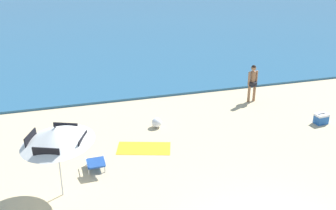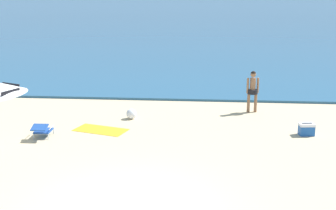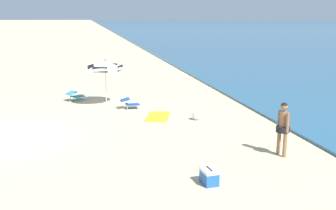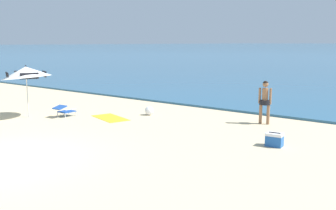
{
  "view_description": "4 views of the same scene",
  "coord_description": "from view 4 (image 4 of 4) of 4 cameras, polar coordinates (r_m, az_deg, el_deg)",
  "views": [
    {
      "loc": [
        -4.49,
        -6.39,
        6.79
      ],
      "look_at": [
        -0.8,
        6.37,
        1.15
      ],
      "focal_mm": 43.72,
      "sensor_mm": 36.0,
      "label": 1
    },
    {
      "loc": [
        1.7,
        -9.43,
        4.88
      ],
      "look_at": [
        0.43,
        5.81,
        0.89
      ],
      "focal_mm": 49.43,
      "sensor_mm": 36.0,
      "label": 2
    },
    {
      "loc": [
        14.01,
        2.7,
        4.13
      ],
      "look_at": [
        1.11,
        5.4,
        1.17
      ],
      "focal_mm": 42.58,
      "sensor_mm": 36.0,
      "label": 3
    },
    {
      "loc": [
        9.36,
        -5.0,
        3.07
      ],
      "look_at": [
        0.67,
        6.13,
        0.73
      ],
      "focal_mm": 40.75,
      "sensor_mm": 36.0,
      "label": 4
    }
  ],
  "objects": [
    {
      "name": "ground_plane",
      "position": [
        11.05,
        -23.12,
        -7.5
      ],
      "size": [
        800.0,
        800.0,
        0.0
      ],
      "primitive_type": "plane",
      "color": "#D1BA8E"
    },
    {
      "name": "beach_umbrella_striped_main",
      "position": [
        16.51,
        -20.47,
        4.62
      ],
      "size": [
        2.51,
        2.49,
        2.19
      ],
      "color": "silver",
      "rests_on": "ground"
    },
    {
      "name": "lounge_chair_under_umbrella",
      "position": [
        16.39,
        -15.25,
        -0.73
      ],
      "size": [
        0.6,
        0.87,
        0.49
      ],
      "color": "#1E4799",
      "rests_on": "ground"
    },
    {
      "name": "person_standing_near_shore",
      "position": [
        14.76,
        14.3,
        0.85
      ],
      "size": [
        0.48,
        0.4,
        1.64
      ],
      "color": "#8C6042",
      "rests_on": "ground"
    },
    {
      "name": "cooler_box",
      "position": [
        11.8,
        15.64,
        -5.01
      ],
      "size": [
        0.53,
        0.4,
        0.43
      ],
      "color": "#1E56A8",
      "rests_on": "ground"
    },
    {
      "name": "beach_ball",
      "position": [
        16.19,
        -2.82,
        -0.85
      ],
      "size": [
        0.38,
        0.38,
        0.38
      ],
      "primitive_type": "sphere",
      "color": "white",
      "rests_on": "ground"
    },
    {
      "name": "beach_towel",
      "position": [
        15.75,
        -8.62,
        -1.92
      ],
      "size": [
        1.99,
        1.39,
        0.01
      ],
      "primitive_type": "cube",
      "rotation": [
        0.0,
        0.0,
        4.41
      ],
      "color": "gold",
      "rests_on": "ground"
    }
  ]
}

